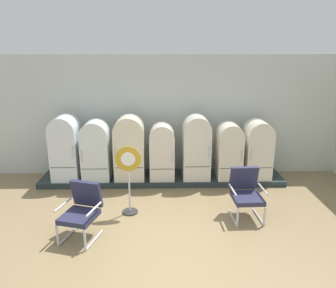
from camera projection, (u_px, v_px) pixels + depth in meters
The scene contains 13 objects.
ground at pixel (163, 254), 5.36m from camera, with size 12.00×10.00×0.05m, color #8B7550.
back_wall at pixel (162, 115), 8.42m from camera, with size 11.76×0.12×3.08m.
display_plinth at pixel (162, 178), 8.24m from camera, with size 5.98×0.95×0.14m, color #253233.
refrigerator_0 at pixel (65, 146), 7.85m from camera, with size 0.63×0.73×1.56m.
refrigerator_1 at pixel (96, 149), 7.84m from camera, with size 0.66×0.63×1.45m.
refrigerator_2 at pixel (129, 146), 7.86m from camera, with size 0.72×0.66×1.55m.
refrigerator_3 at pixel (162, 150), 7.91m from camera, with size 0.59×0.69×1.36m.
refrigerator_4 at pixel (196, 145), 7.90m from camera, with size 0.65×0.69×1.55m.
refrigerator_5 at pixel (229, 149), 7.94m from camera, with size 0.59×0.67×1.37m.
refrigerator_6 at pixel (257, 148), 7.97m from camera, with size 0.62×0.72×1.42m.
armchair_left at pixel (82, 209), 5.69m from camera, with size 0.75×0.84×0.99m.
armchair_right at pixel (246, 191), 6.38m from camera, with size 0.64×0.73×0.99m.
sign_stand at pixel (129, 180), 6.44m from camera, with size 0.51×0.32×1.41m.
Camera 1 is at (-0.01, -4.63, 3.22)m, focal length 34.97 mm.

